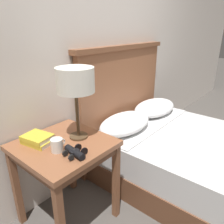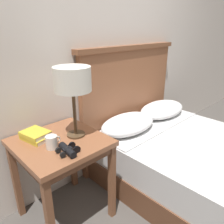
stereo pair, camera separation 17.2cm
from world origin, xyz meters
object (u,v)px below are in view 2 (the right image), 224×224
(table_lamp, at_px, (72,81))
(book_stacked_on_top, at_px, (35,133))
(coffee_mug, at_px, (52,142))
(nightstand, at_px, (61,151))
(book_on_nightstand, at_px, (37,137))
(binoculars_pair, at_px, (68,150))
(bed, at_px, (195,161))

(table_lamp, xyz_separation_m, book_stacked_on_top, (-0.24, 0.15, -0.35))
(table_lamp, bearing_deg, coffee_mug, -169.65)
(nightstand, xyz_separation_m, book_on_nightstand, (-0.10, 0.13, 0.10))
(table_lamp, height_order, book_stacked_on_top, table_lamp)
(book_on_nightstand, relative_size, coffee_mug, 2.15)
(nightstand, height_order, binoculars_pair, binoculars_pair)
(nightstand, relative_size, binoculars_pair, 4.11)
(table_lamp, distance_m, coffee_mug, 0.42)
(book_on_nightstand, xyz_separation_m, coffee_mug, (0.02, -0.18, 0.03))
(bed, height_order, binoculars_pair, bed)
(table_lamp, distance_m, binoculars_pair, 0.44)
(bed, bearing_deg, book_on_nightstand, 149.18)
(bed, xyz_separation_m, book_on_nightstand, (-1.11, 0.66, 0.40))
(table_lamp, height_order, coffee_mug, table_lamp)
(book_stacked_on_top, xyz_separation_m, binoculars_pair, (0.06, -0.31, -0.02))
(book_stacked_on_top, bearing_deg, book_on_nightstand, -8.03)
(table_lamp, distance_m, book_on_nightstand, 0.47)
(book_stacked_on_top, bearing_deg, bed, -30.69)
(nightstand, xyz_separation_m, binoculars_pair, (-0.05, -0.18, 0.11))
(nightstand, height_order, table_lamp, table_lamp)
(table_lamp, relative_size, coffee_mug, 4.79)
(coffee_mug, bearing_deg, bed, -23.69)
(book_stacked_on_top, height_order, coffee_mug, coffee_mug)
(nightstand, bearing_deg, bed, -28.00)
(book_on_nightstand, relative_size, binoculars_pair, 1.36)
(nightstand, xyz_separation_m, bed, (1.01, -0.54, -0.29))
(nightstand, bearing_deg, coffee_mug, -147.33)
(book_stacked_on_top, xyz_separation_m, coffee_mug, (0.02, -0.18, -0.00))
(table_lamp, height_order, binoculars_pair, table_lamp)
(book_stacked_on_top, relative_size, coffee_mug, 2.02)
(book_on_nightstand, relative_size, book_stacked_on_top, 1.06)
(book_on_nightstand, height_order, binoculars_pair, binoculars_pair)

